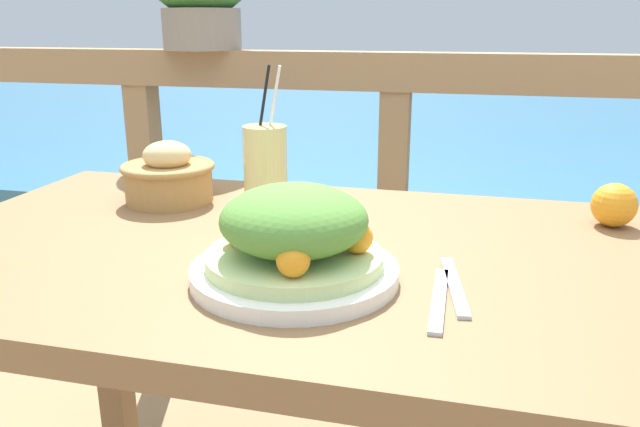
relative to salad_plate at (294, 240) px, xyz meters
name	(u,v)px	position (x,y,z in m)	size (l,w,h in m)	color
patio_table	(332,307)	(0.02, 0.12, -0.15)	(1.30, 0.70, 0.71)	olive
railing_fence	(393,173)	(0.02, 0.80, -0.10)	(2.80, 0.08, 0.96)	#937551
sea_backdrop	(443,157)	(0.02, 3.30, -0.57)	(12.00, 4.00, 0.39)	teal
salad_plate	(294,240)	(0.00, 0.00, 0.00)	(0.27, 0.27, 0.12)	white
drink_glass	(266,172)	(-0.12, 0.25, 0.02)	(0.07, 0.07, 0.25)	#DBCC7F
bread_basket	(168,176)	(-0.33, 0.30, -0.01)	(0.17, 0.17, 0.11)	#AD7F47
fork	(455,286)	(0.20, 0.02, -0.05)	(0.05, 0.18, 0.00)	silver
knife	(439,299)	(0.18, -0.02, -0.05)	(0.02, 0.18, 0.00)	silver
orange_near_glass	(614,205)	(0.44, 0.34, -0.02)	(0.07, 0.07, 0.07)	orange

